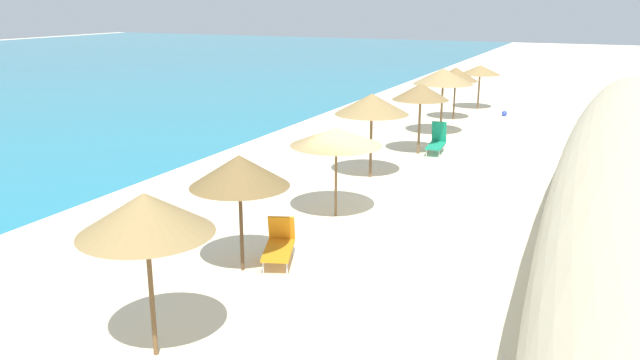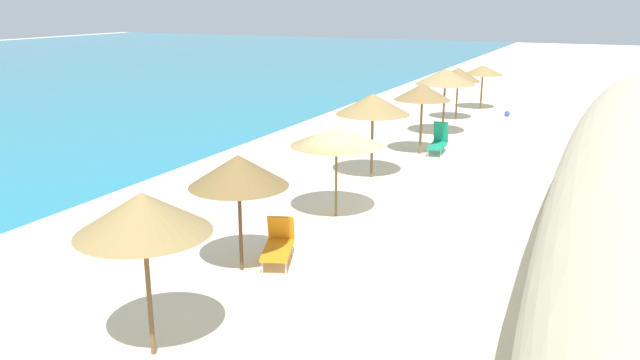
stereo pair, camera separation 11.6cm
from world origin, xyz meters
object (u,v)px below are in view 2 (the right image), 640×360
Objects in this scene: beach_umbrella_9 at (458,74)px; beach_umbrella_4 at (238,171)px; lounge_chair_1 at (439,141)px; beach_ball at (507,114)px; beach_umbrella_6 at (373,104)px; beach_umbrella_10 at (483,70)px; lounge_chair_0 at (278,244)px; beach_umbrella_3 at (143,213)px; beach_umbrella_5 at (336,137)px; beach_umbrella_8 at (445,76)px; beach_umbrella_7 at (422,92)px.

beach_umbrella_4 is at bearing -179.64° from beach_umbrella_9.
beach_ball is (9.54, -1.07, -0.33)m from lounge_chair_1.
beach_umbrella_6 is (8.45, 0.13, 0.21)m from beach_umbrella_4.
beach_umbrella_9 reaches higher than beach_ball.
beach_umbrella_9 is 3.80m from beach_umbrella_10.
beach_umbrella_9 is at bearing -108.77° from lounge_chair_0.
beach_umbrella_3 is at bearing -179.64° from beach_umbrella_10.
beach_umbrella_9 is at bearing 1.91° from beach_umbrella_5.
beach_umbrella_10 is at bearing -91.54° from lounge_chair_1.
beach_umbrella_6 reaches higher than beach_ball.
beach_umbrella_8 reaches higher than beach_umbrella_4.
beach_umbrella_8 is (3.96, 0.14, 0.17)m from beach_umbrella_7.
beach_umbrella_4 is 13.07m from lounge_chair_1.
beach_ball is (22.45, -2.06, -2.13)m from beach_umbrella_4.
lounge_chair_1 is (0.45, -0.61, -1.94)m from beach_umbrella_7.
beach_umbrella_3 is 12.10m from beach_umbrella_6.
beach_umbrella_6 is at bearing 3.01° from beach_umbrella_3.
beach_umbrella_6 is 1.03× the size of beach_umbrella_7.
beach_umbrella_7 is (8.20, 0.03, 0.17)m from beach_umbrella_5.
beach_umbrella_7 is 1.05× the size of beach_umbrella_9.
lounge_chair_0 is (-15.67, -0.29, -2.15)m from beach_umbrella_8.
beach_umbrella_6 is at bearing 178.32° from beach_umbrella_10.
beach_umbrella_4 is 1.10× the size of beach_umbrella_10.
beach_umbrella_9 is at bearing 0.00° from beach_umbrella_6.
beach_umbrella_7 is at bearing 31.76° from lounge_chair_1.
beach_umbrella_8 is (16.41, -0.24, 0.31)m from beach_umbrella_4.
beach_umbrella_7 is at bearing 170.48° from beach_ball.
beach_umbrella_8 is (12.16, 0.17, 0.34)m from beach_umbrella_5.
beach_umbrella_4 is 16.41m from beach_umbrella_8.
beach_umbrella_9 reaches higher than beach_umbrella_10.
beach_umbrella_3 is 1.09× the size of beach_umbrella_4.
beach_umbrella_8 is at bearing -109.64° from lounge_chair_0.
beach_umbrella_5 reaches higher than beach_ball.
beach_umbrella_3 is at bearing -179.55° from beach_umbrella_7.
beach_umbrella_5 is 4.24m from beach_umbrella_6.
beach_umbrella_10 reaches higher than lounge_chair_1.
beach_umbrella_6 is 0.96× the size of beach_umbrella_8.
beach_umbrella_9 is (11.97, 0.00, -0.23)m from beach_umbrella_6.
lounge_chair_0 is at bearing -178.96° from beach_umbrella_8.
beach_umbrella_10 is at bearing 0.22° from beach_umbrella_5.
beach_umbrella_9 reaches higher than lounge_chair_0.
beach_umbrella_7 reaches higher than beach_umbrella_10.
beach_umbrella_4 is 2.05m from lounge_chair_0.
beach_umbrella_6 is 10.10× the size of beach_ball.
beach_ball is at bearing -9.52° from beach_umbrella_7.
beach_umbrella_7 is 2.09m from lounge_chair_1.
beach_umbrella_3 is at bearing 176.60° from beach_ball.
beach_umbrella_7 is at bearing 0.45° from beach_umbrella_3.
beach_umbrella_4 is 4.27m from beach_umbrella_5.
beach_umbrella_9 is at bearing 1.51° from beach_umbrella_3.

